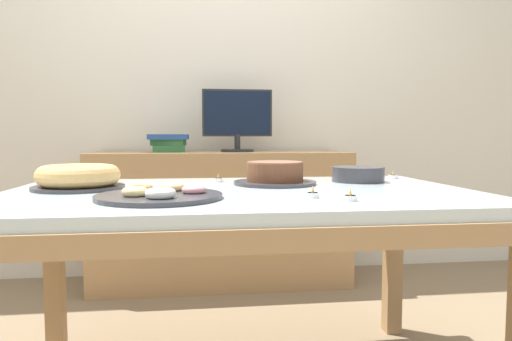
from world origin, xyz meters
name	(u,v)px	position (x,y,z in m)	size (l,w,h in m)	color
wall_back	(219,77)	(0.00, 1.53, 1.30)	(8.00, 0.10, 2.60)	silver
dining_table	(241,214)	(0.00, 0.00, 0.64)	(1.62, 0.98, 0.72)	silver
sideboard	(222,218)	(0.00, 1.23, 0.41)	(1.55, 0.44, 0.81)	tan
computer_monitor	(237,121)	(0.10, 1.23, 1.00)	(0.42, 0.20, 0.38)	#262628
book_stack	(169,143)	(-0.31, 1.23, 0.87)	(0.24, 0.18, 0.11)	#2D6638
cake_chocolate_round	(275,174)	(0.15, 0.18, 0.76)	(0.32, 0.32, 0.09)	#333338
cake_golden_bundt	(79,177)	(-0.56, 0.11, 0.76)	(0.31, 0.31, 0.08)	#333338
pastry_platter	(160,195)	(-0.26, -0.18, 0.73)	(0.37, 0.37, 0.04)	#333338
plate_stack	(358,174)	(0.50, 0.24, 0.75)	(0.21, 0.21, 0.06)	#333338
tealight_near_front	(218,179)	(-0.06, 0.29, 0.73)	(0.04, 0.04, 0.04)	silver
tealight_near_cakes	(393,176)	(0.71, 0.36, 0.73)	(0.04, 0.04, 0.04)	silver
tealight_right_edge	(313,194)	(0.19, -0.22, 0.73)	(0.04, 0.04, 0.04)	silver
tealight_centre	(350,197)	(0.28, -0.30, 0.73)	(0.04, 0.04, 0.04)	silver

